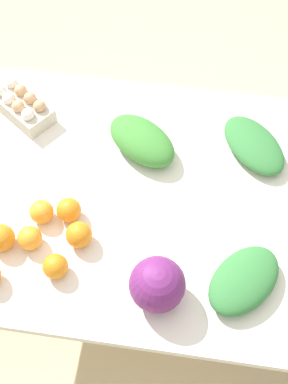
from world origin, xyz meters
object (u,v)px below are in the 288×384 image
object	(u,v)px
orange_2	(55,266)
orange_3	(1,238)
orange_1	(41,212)
cabbage_purple	(157,284)
greens_bunch_scallion	(254,145)
greens_bunch_kale	(142,140)
orange_4	(79,235)
greens_bunch_chard	(244,280)
egg_carton	(21,104)
orange_6	(69,210)
orange_0	(30,238)

from	to	relation	value
orange_2	orange_3	bearing A→B (deg)	-19.98
orange_1	cabbage_purple	bearing A→B (deg)	152.44
orange_2	greens_bunch_scallion	bearing A→B (deg)	-136.21
greens_bunch_kale	orange_4	size ratio (longest dim) A/B	3.25
cabbage_purple	orange_1	distance (m)	0.43
greens_bunch_chard	orange_2	distance (m)	0.54
greens_bunch_kale	orange_1	size ratio (longest dim) A/B	3.49
egg_carton	greens_bunch_kale	xyz separation A→B (m)	(-0.44, 0.10, 0.00)
cabbage_purple	orange_6	bearing A→B (deg)	-35.80
cabbage_purple	orange_0	distance (m)	0.41
orange_2	orange_4	distance (m)	0.12
greens_bunch_scallion	greens_bunch_kale	bearing A→B (deg)	7.09
greens_bunch_chard	orange_3	distance (m)	0.72
greens_bunch_chard	orange_4	size ratio (longest dim) A/B	3.15
orange_3	orange_6	bearing A→B (deg)	-144.94
egg_carton	greens_bunch_chard	bearing A→B (deg)	1.89
greens_bunch_chard	orange_0	size ratio (longest dim) A/B	3.42
orange_0	greens_bunch_scallion	bearing A→B (deg)	-145.25
greens_bunch_kale	orange_3	xyz separation A→B (m)	(0.36, 0.42, -0.00)
cabbage_purple	egg_carton	world-z (taller)	cabbage_purple
greens_bunch_kale	orange_1	bearing A→B (deg)	49.50
egg_carton	orange_3	world-z (taller)	egg_carton
orange_6	orange_1	bearing A→B (deg)	12.06
cabbage_purple	orange_3	bearing A→B (deg)	-11.10
cabbage_purple	greens_bunch_chard	xyz separation A→B (m)	(-0.24, -0.07, -0.04)
greens_bunch_chard	orange_6	world-z (taller)	orange_6
cabbage_purple	orange_2	world-z (taller)	cabbage_purple
greens_bunch_chard	orange_6	distance (m)	0.56
orange_1	orange_3	xyz separation A→B (m)	(0.09, 0.11, 0.00)
cabbage_purple	greens_bunch_chard	world-z (taller)	cabbage_purple
greens_bunch_kale	greens_bunch_chard	world-z (taller)	greens_bunch_kale
greens_bunch_chard	orange_0	distance (m)	0.64
orange_0	orange_6	distance (m)	0.14
greens_bunch_kale	orange_1	xyz separation A→B (m)	(0.26, 0.31, -0.01)
cabbage_purple	greens_bunch_scallion	distance (m)	0.61
greens_bunch_kale	orange_4	xyz separation A→B (m)	(0.13, 0.37, -0.01)
orange_1	orange_3	distance (m)	0.14
orange_0	orange_6	world-z (taller)	orange_6
cabbage_purple	orange_3	size ratio (longest dim) A/B	1.92
cabbage_purple	egg_carton	size ratio (longest dim) A/B	0.60
greens_bunch_kale	orange_2	world-z (taller)	greens_bunch_kale
orange_1	orange_6	distance (m)	0.08
greens_bunch_kale	orange_2	xyz separation A→B (m)	(0.18, 0.48, -0.01)
egg_carton	orange_4	bearing A→B (deg)	-20.90
orange_4	greens_bunch_kale	bearing A→B (deg)	-109.74
greens_bunch_scallion	orange_4	distance (m)	0.65
greens_bunch_kale	orange_4	distance (m)	0.39
egg_carton	orange_1	bearing A→B (deg)	-30.68
greens_bunch_kale	orange_6	size ratio (longest dim) A/B	3.41
orange_3	greens_bunch_kale	bearing A→B (deg)	-130.80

